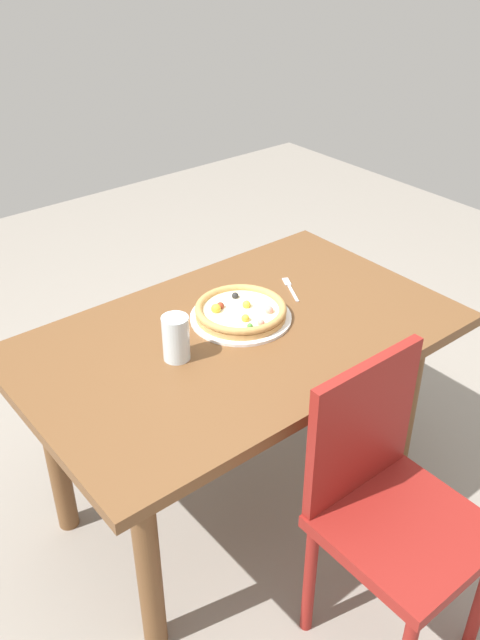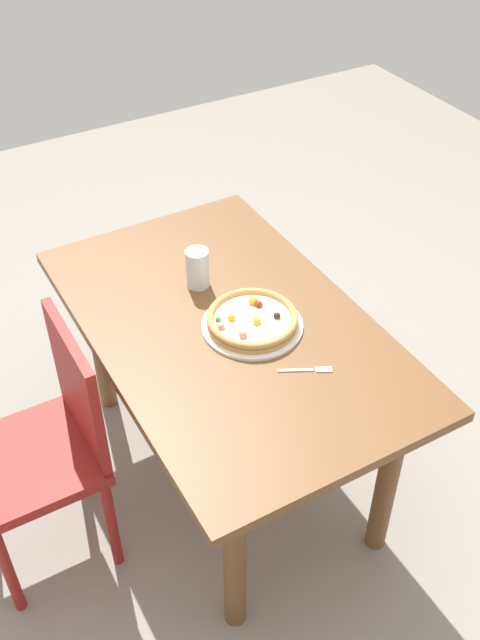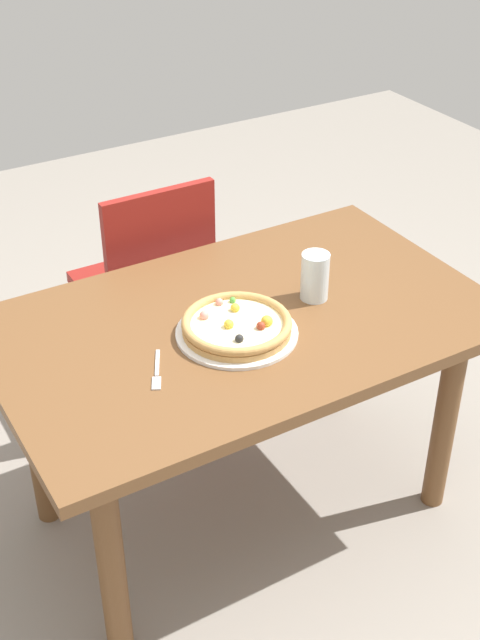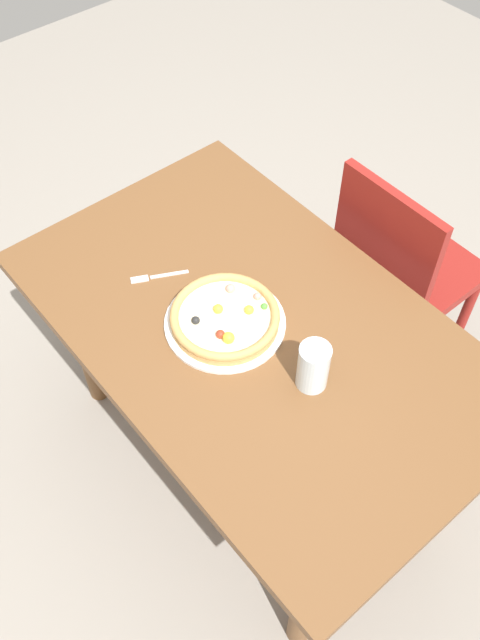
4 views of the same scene
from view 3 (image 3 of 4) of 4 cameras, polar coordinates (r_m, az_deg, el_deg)
name	(u,v)px [view 3 (image 3 of 4)]	position (r m, az deg, el deg)	size (l,w,h in m)	color
ground_plane	(243,507)	(2.79, 0.18, -12.39)	(6.00, 6.00, 0.00)	gray
dining_table	(243,350)	(2.39, 0.20, -1.99)	(1.37, 0.84, 0.72)	brown
chair_near	(149,285)	(2.93, -6.13, 2.33)	(0.40, 0.40, 0.90)	maroon
plate	(237,333)	(2.26, -0.22, -0.87)	(0.33, 0.33, 0.01)	white
pizza	(237,325)	(2.24, -0.21, -0.32)	(0.29, 0.29, 0.05)	tan
fork	(157,373)	(2.13, -5.58, -3.54)	(0.09, 0.15, 0.00)	silver
drinking_glass	(315,276)	(2.39, 5.03, 2.93)	(0.08, 0.08, 0.14)	silver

